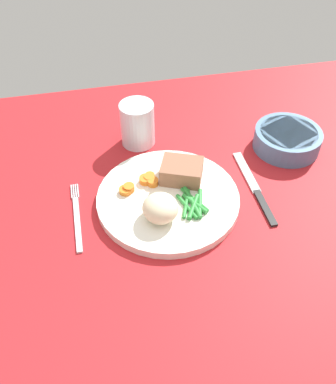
{
  "coord_description": "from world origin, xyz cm",
  "views": [
    {
      "loc": [
        -9.8,
        -50.66,
        58.18
      ],
      "look_at": [
        1.55,
        1.47,
        4.6
      ],
      "focal_mm": 38.63,
      "sensor_mm": 36.0,
      "label": 1
    }
  ],
  "objects": [
    {
      "name": "carrot_slices",
      "position": [
        -2.49,
        5.44,
        4.15
      ],
      "size": [
        7.64,
        4.96,
        1.27
      ],
      "color": "orange",
      "rests_on": "dinner_plate"
    },
    {
      "name": "mashed_potatoes",
      "position": [
        -0.84,
        -3.3,
        5.85
      ],
      "size": [
        6.27,
        6.56,
        4.5
      ],
      "primitive_type": "ellipsoid",
      "color": "beige",
      "rests_on": "dinner_plate"
    },
    {
      "name": "dinner_plate",
      "position": [
        1.55,
        1.47,
        2.8
      ],
      "size": [
        26.5,
        26.5,
        1.6
      ],
      "primitive_type": "cylinder",
      "color": "white",
      "rests_on": "dining_table"
    },
    {
      "name": "meat_portion",
      "position": [
        5.13,
        5.64,
        5.38
      ],
      "size": [
        9.42,
        8.56,
        3.56
      ],
      "primitive_type": "cube",
      "rotation": [
        0.0,
        0.0,
        -0.39
      ],
      "color": "#936047",
      "rests_on": "dinner_plate"
    },
    {
      "name": "water_glass",
      "position": [
        -0.89,
        20.55,
        6.09
      ],
      "size": [
        7.21,
        7.21,
        9.42
      ],
      "color": "silver",
      "rests_on": "dining_table"
    },
    {
      "name": "green_beans",
      "position": [
        5.42,
        -1.79,
        3.99
      ],
      "size": [
        5.34,
        8.09,
        0.87
      ],
      "color": "#2D8C38",
      "rests_on": "dinner_plate"
    },
    {
      "name": "salad_bowl",
      "position": [
        29.67,
        11.93,
        4.41
      ],
      "size": [
        13.98,
        13.98,
        4.26
      ],
      "color": "#4C7299",
      "rests_on": "dining_table"
    },
    {
      "name": "knife",
      "position": [
        18.69,
        1.19,
        2.2
      ],
      "size": [
        1.7,
        20.5,
        0.64
      ],
      "rotation": [
        0.0,
        0.0,
        -0.01
      ],
      "color": "black",
      "rests_on": "dining_table"
    },
    {
      "name": "fork",
      "position": [
        -15.38,
        1.21,
        2.2
      ],
      "size": [
        1.44,
        16.6,
        0.4
      ],
      "rotation": [
        0.0,
        0.0,
        -0.02
      ],
      "color": "silver",
      "rests_on": "dining_table"
    },
    {
      "name": "dining_table",
      "position": [
        0.0,
        0.0,
        1.0
      ],
      "size": [
        120.0,
        90.0,
        2.0
      ],
      "color": "red",
      "rests_on": "ground"
    }
  ]
}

